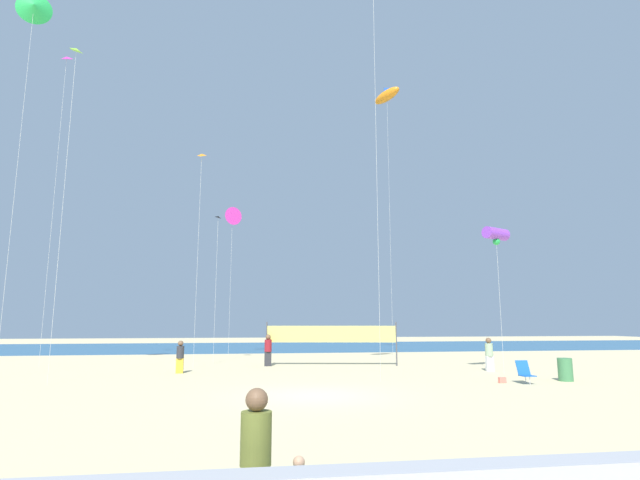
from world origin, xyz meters
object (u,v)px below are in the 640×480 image
beachgoer_charcoal_shirt (180,356)px  kite_magenta_diamond (66,65)px  beachgoer_maroon_shirt (268,349)px  kite_green_delta (34,7)px  beachgoer_sage_shirt (489,353)px  trash_barrel (565,370)px  beach_handbag (502,380)px  kite_lime_diamond (75,62)px  kite_black_diamond (218,223)px  volleyball_net (331,336)px  kite_orange_diamond (201,164)px  mother_figure (256,454)px  kite_magenta_delta (232,216)px  folding_beach_chair (525,372)px  kite_orange_inflatable (387,96)px  kite_violet_tube (496,234)px

beachgoer_charcoal_shirt → kite_magenta_diamond: size_ratio=0.08×
beachgoer_maroon_shirt → kite_green_delta: size_ratio=0.09×
beachgoer_sage_shirt → trash_barrel: 4.42m
beach_handbag → kite_lime_diamond: bearing=173.4°
kite_black_diamond → trash_barrel: bearing=-35.5°
kite_black_diamond → kite_lime_diamond: 11.70m
trash_barrel → volleyball_net: (-8.32, 8.44, 1.16)m
kite_orange_diamond → trash_barrel: bearing=-27.2°
volleyball_net → kite_black_diamond: kite_black_diamond is taller
mother_figure → kite_magenta_delta: kite_magenta_delta is taller
folding_beach_chair → kite_green_delta: kite_green_delta is taller
beachgoer_maroon_shirt → kite_black_diamond: kite_black_diamond is taller
kite_magenta_diamond → kite_orange_diamond: bearing=-13.1°
kite_magenta_diamond → kite_orange_diamond: (8.28, -1.93, -6.32)m
beachgoer_charcoal_shirt → kite_magenta_diamond: (-7.90, 4.42, 16.66)m
beachgoer_charcoal_shirt → kite_green_delta: (-7.51, -1.15, 16.70)m
folding_beach_chair → trash_barrel: (2.12, 0.55, -0.00)m
beachgoer_sage_shirt → kite_magenta_diamond: 28.87m
kite_lime_diamond → kite_green_delta: bearing=139.2°
mother_figure → beach_handbag: mother_figure is taller
volleyball_net → kite_lime_diamond: kite_lime_diamond is taller
kite_orange_inflatable → kite_violet_tube: bearing=-83.3°
beachgoer_sage_shirt → kite_green_delta: size_ratio=0.09×
beachgoer_sage_shirt → trash_barrel: bearing=-177.1°
beachgoer_charcoal_shirt → kite_magenta_delta: kite_magenta_delta is taller
folding_beach_chair → kite_magenta_diamond: 29.68m
beach_handbag → kite_green_delta: kite_green_delta is taller
beachgoer_maroon_shirt → kite_orange_diamond: size_ratio=0.15×
beachgoer_sage_shirt → kite_orange_inflatable: (-1.49, 11.30, 18.85)m
trash_barrel → kite_orange_diamond: kite_orange_diamond is taller
mother_figure → volleyball_net: size_ratio=0.23×
beachgoer_maroon_shirt → trash_barrel: beachgoer_maroon_shirt is taller
mother_figure → kite_lime_diamond: 20.81m
beachgoer_sage_shirt → kite_black_diamond: (-13.73, 6.36, 7.40)m
beach_handbag → kite_lime_diamond: size_ratio=0.02×
beachgoer_charcoal_shirt → beach_handbag: (13.20, -5.82, -0.70)m
kite_orange_inflatable → kite_green_delta: kite_orange_inflatable is taller
mother_figure → beachgoer_maroon_shirt: bearing=59.1°
beachgoer_maroon_shirt → volleyball_net: bearing=-0.5°
beachgoer_sage_shirt → kite_lime_diamond: bearing=85.3°
kite_magenta_delta → kite_violet_tube: (13.08, -14.23, -3.49)m
folding_beach_chair → beach_handbag: size_ratio=3.14×
beachgoer_sage_shirt → folding_beach_chair: beachgoer_sage_shirt is taller
beachgoer_sage_shirt → kite_green_delta: (-22.52, 0.19, 16.64)m
folding_beach_chair → kite_black_diamond: kite_black_diamond is taller
kite_lime_diamond → kite_magenta_diamond: size_ratio=0.78×
kite_lime_diamond → beachgoer_sage_shirt: bearing=7.1°
beachgoer_sage_shirt → kite_green_delta: bearing=77.7°
beachgoer_maroon_shirt → kite_green_delta: kite_green_delta is taller
beachgoer_maroon_shirt → kite_green_delta: 20.83m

